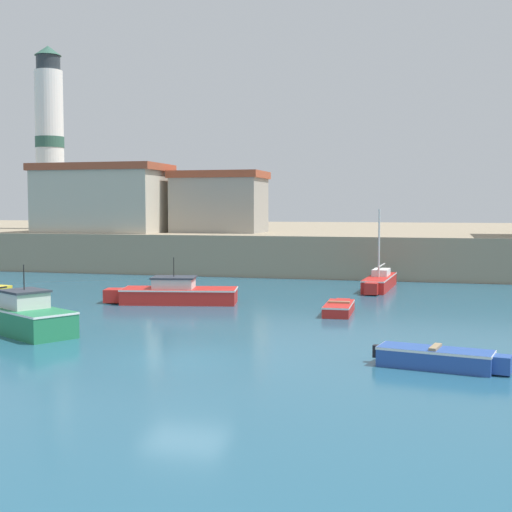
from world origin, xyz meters
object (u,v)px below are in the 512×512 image
object	(u,v)px
sailboat_red_0	(379,281)
motorboat_red_1	(175,293)
dinghy_red_2	(339,308)
harbor_shed_mid_row	(219,202)
dinghy_blue_4	(438,358)
mooring_buoy	(177,287)
harbor_shed_far_end	(103,198)
motorboat_green_3	(25,317)
lighthouse	(50,140)

from	to	relation	value
sailboat_red_0	motorboat_red_1	bearing A→B (deg)	-137.20
dinghy_red_2	harbor_shed_mid_row	distance (m)	22.47
dinghy_blue_4	motorboat_red_1	bearing A→B (deg)	137.96
mooring_buoy	harbor_shed_far_end	xyz separation A→B (m)	(-9.80, 11.13, 4.85)
dinghy_blue_4	mooring_buoy	bearing A→B (deg)	131.72
sailboat_red_0	motorboat_green_3	xyz separation A→B (m)	(-11.11, -16.80, 0.16)
dinghy_blue_4	sailboat_red_0	bearing A→B (deg)	99.45
motorboat_green_3	harbor_shed_mid_row	size ratio (longest dim) A/B	0.75
dinghy_blue_4	lighthouse	bearing A→B (deg)	133.57
mooring_buoy	dinghy_blue_4	bearing A→B (deg)	-48.28
motorboat_red_1	harbor_shed_mid_row	xyz separation A→B (m)	(-3.36, 17.71, 4.36)
dinghy_blue_4	lighthouse	xyz separation A→B (m)	(-31.24, 32.84, 9.62)
motorboat_red_1	mooring_buoy	xyz separation A→B (m)	(-1.56, 4.36, -0.24)
sailboat_red_0	harbor_shed_mid_row	distance (m)	16.07
dinghy_red_2	harbor_shed_far_end	size ratio (longest dim) A/B	0.37
sailboat_red_0	dinghy_blue_4	size ratio (longest dim) A/B	1.59
dinghy_red_2	dinghy_blue_4	world-z (taller)	dinghy_blue_4
motorboat_red_1	harbor_shed_far_end	world-z (taller)	harbor_shed_far_end
harbor_shed_far_end	lighthouse	bearing A→B (deg)	140.31
mooring_buoy	harbor_shed_mid_row	distance (m)	14.24
motorboat_red_1	harbor_shed_mid_row	bearing A→B (deg)	100.73
sailboat_red_0	lighthouse	xyz separation A→B (m)	(-28.11, 14.02, 9.50)
motorboat_red_1	dinghy_red_2	world-z (taller)	motorboat_red_1
mooring_buoy	harbor_shed_far_end	size ratio (longest dim) A/B	0.05
mooring_buoy	harbor_shed_far_end	bearing A→B (deg)	131.38
motorboat_red_1	lighthouse	bearing A→B (deg)	131.18
dinghy_blue_4	mooring_buoy	world-z (taller)	dinghy_blue_4
dinghy_blue_4	harbor_shed_mid_row	xyz separation A→B (m)	(-15.24, 28.43, 4.53)
lighthouse	harbor_shed_far_end	size ratio (longest dim) A/B	1.63
dinghy_red_2	mooring_buoy	distance (m)	10.92
sailboat_red_0	harbor_shed_far_end	distance (m)	21.92
dinghy_blue_4	motorboat_green_3	bearing A→B (deg)	171.95
sailboat_red_0	dinghy_red_2	xyz separation A→B (m)	(-0.93, -9.34, -0.18)
motorboat_green_3	mooring_buoy	world-z (taller)	motorboat_green_3
dinghy_red_2	harbor_shed_mid_row	size ratio (longest dim) A/B	0.53
dinghy_red_2	lighthouse	world-z (taller)	lighthouse
dinghy_red_2	mooring_buoy	size ratio (longest dim) A/B	7.45
mooring_buoy	lighthouse	world-z (taller)	lighthouse
motorboat_green_3	motorboat_red_1	bearing A→B (deg)	74.85
dinghy_red_2	motorboat_green_3	world-z (taller)	motorboat_green_3
dinghy_red_2	harbor_shed_far_end	distance (m)	25.90
dinghy_blue_4	harbor_shed_far_end	xyz separation A→B (m)	(-23.24, 26.20, 4.78)
dinghy_blue_4	harbor_shed_mid_row	size ratio (longest dim) A/B	0.59
dinghy_red_2	dinghy_blue_4	distance (m)	10.32
motorboat_red_1	dinghy_red_2	bearing A→B (deg)	-8.96
motorboat_green_3	dinghy_blue_4	xyz separation A→B (m)	(14.24, -2.01, -0.28)
motorboat_red_1	dinghy_red_2	size ratio (longest dim) A/B	1.84
mooring_buoy	harbor_shed_mid_row	xyz separation A→B (m)	(-1.80, 13.35, 4.60)
dinghy_red_2	mooring_buoy	world-z (taller)	dinghy_red_2
lighthouse	sailboat_red_0	bearing A→B (deg)	-26.51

